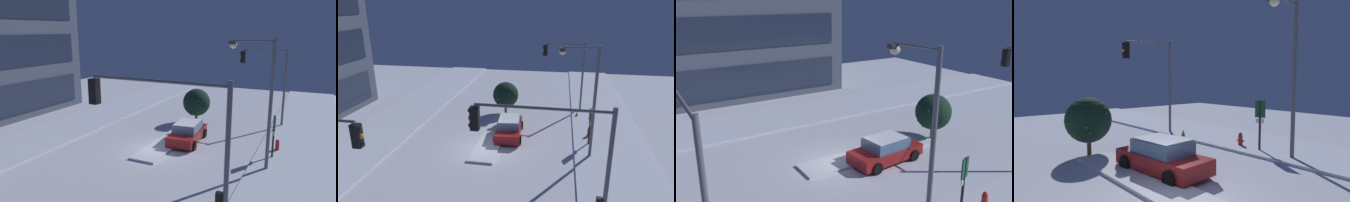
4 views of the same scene
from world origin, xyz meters
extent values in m
plane|color=silver|center=(0.00, 0.00, 0.00)|extent=(52.00, 52.00, 0.00)
cube|color=silver|center=(0.00, 8.96, 0.07)|extent=(52.00, 5.20, 0.14)
cube|color=silver|center=(2.33, -0.16, 0.07)|extent=(9.00, 1.80, 0.14)
cube|color=#232D42|center=(-2.62, 14.15, 2.08)|extent=(21.22, 0.10, 2.77)
cube|color=#232D42|center=(-2.62, 14.15, 6.24)|extent=(21.22, 0.10, 2.77)
cube|color=maroon|center=(2.57, -1.36, 0.53)|extent=(4.46, 2.18, 0.66)
cube|color=slate|center=(2.57, -1.36, 1.14)|extent=(2.46, 1.84, 0.60)
cube|color=white|center=(2.57, -1.36, 1.47)|extent=(2.28, 1.71, 0.04)
sphere|color=#F9E5B2|center=(4.70, -0.56, 0.50)|extent=(0.16, 0.16, 0.16)
sphere|color=#F9E5B2|center=(4.80, -1.80, 0.50)|extent=(0.16, 0.16, 0.16)
cylinder|color=black|center=(3.92, -0.33, 0.33)|extent=(0.68, 0.27, 0.66)
cylinder|color=black|center=(4.07, -2.16, 0.33)|extent=(0.68, 0.27, 0.66)
cylinder|color=black|center=(1.08, -0.56, 0.33)|extent=(0.68, 0.27, 0.66)
cylinder|color=black|center=(1.22, -2.39, 0.33)|extent=(0.68, 0.27, 0.66)
cube|color=black|center=(9.47, -3.61, 5.77)|extent=(0.32, 0.36, 1.00)
sphere|color=black|center=(9.47, -3.42, 6.09)|extent=(0.20, 0.20, 0.20)
sphere|color=orange|center=(9.47, -3.42, 5.77)|extent=(0.20, 0.20, 0.20)
sphere|color=black|center=(9.47, -3.42, 5.45)|extent=(0.20, 0.20, 0.20)
cylinder|color=#565960|center=(-8.23, -4.47, 6.29)|extent=(0.12, 5.37, 0.12)
cylinder|color=#565960|center=(0.02, -7.35, 3.80)|extent=(0.20, 0.20, 7.60)
cylinder|color=#565960|center=(-0.09, -6.25, 7.45)|extent=(0.32, 2.21, 0.10)
cube|color=#333338|center=(-0.20, -5.15, 7.35)|extent=(0.56, 0.36, 0.20)
sphere|color=#F9E5B2|center=(-0.20, -5.15, 7.22)|extent=(0.44, 0.44, 0.44)
cylinder|color=red|center=(3.34, -7.55, 0.34)|extent=(0.26, 0.26, 0.69)
sphere|color=red|center=(3.34, -7.55, 0.76)|extent=(0.22, 0.22, 0.22)
cylinder|color=red|center=(3.52, -7.55, 0.38)|extent=(0.12, 0.10, 0.10)
cylinder|color=black|center=(1.94, -7.42, 1.41)|extent=(0.12, 0.12, 2.82)
cube|color=#144C2D|center=(1.94, -7.42, 2.36)|extent=(0.55, 0.21, 0.92)
cube|color=white|center=(1.94, -7.42, 1.72)|extent=(0.44, 0.17, 0.24)
cylinder|color=#473323|center=(7.46, -0.19, 0.41)|extent=(0.22, 0.22, 0.82)
sphere|color=black|center=(7.46, -0.19, 1.84)|extent=(2.38, 2.38, 2.38)
sphere|color=blue|center=(6.90, 0.19, 0.84)|extent=(0.10, 0.10, 0.10)
sphere|color=blue|center=(6.92, 0.09, 0.80)|extent=(0.10, 0.10, 0.10)
sphere|color=blue|center=(8.51, -0.71, 2.12)|extent=(0.10, 0.10, 0.10)
sphere|color=blue|center=(6.44, -0.70, 2.23)|extent=(0.10, 0.10, 0.10)
sphere|color=blue|center=(6.40, 0.34, 1.63)|extent=(0.10, 0.10, 0.10)
sphere|color=blue|center=(6.43, 0.18, 1.33)|extent=(0.10, 0.10, 0.10)
camera|label=1|loc=(-17.89, -9.63, 8.02)|focal=33.76mm
camera|label=2|loc=(-19.27, -5.08, 10.21)|focal=32.60mm
camera|label=3|loc=(-9.57, -16.33, 9.35)|focal=38.62mm
camera|label=4|loc=(-7.18, 5.86, 4.07)|focal=31.20mm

